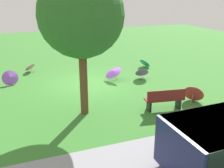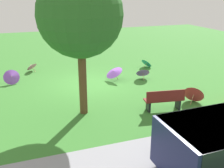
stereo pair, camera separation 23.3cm
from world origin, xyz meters
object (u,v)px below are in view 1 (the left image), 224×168
Objects in this scene: parasol_pink_0 at (29,67)px; parasol_purple_2 at (113,72)px; parasol_red_1 at (194,93)px; shade_tree at (81,15)px; parasol_purple_0 at (10,77)px; park_bench at (165,99)px; parasol_teal_0 at (145,63)px; parasol_purple_3 at (142,72)px.

parasol_pink_0 is 0.77× the size of parasol_purple_2.
shade_tree is at bearing -7.03° from parasol_red_1.
parasol_purple_0 is at bearing 60.82° from parasol_pink_0.
shade_tree is at bearing 103.93° from parasol_pink_0.
park_bench reaches higher than parasol_purple_0.
parasol_purple_0 is 2.26m from parasol_pink_0.
shade_tree is 8.15m from parasol_teal_0.
shade_tree is 5.87m from parasol_red_1.
shade_tree reaches higher than park_bench.
parasol_purple_2 reaches higher than parasol_purple_0.
parasol_purple_3 is (-6.81, 1.56, 0.02)m from parasol_purple_0.
parasol_purple_3 is at bearing 148.22° from parasol_pink_0.
parasol_pink_0 is at bearing -48.32° from parasol_red_1.
parasol_teal_0 is 3.33m from parasol_purple_2.
parasol_pink_0 is 0.99× the size of parasol_purple_3.
parasol_purple_3 is at bearing 57.81° from parasol_teal_0.
parasol_pink_0 is at bearing -76.07° from shade_tree.
parasol_purple_2 is at bearing 31.01° from parasol_teal_0.
parasol_purple_2 reaches higher than parasol_teal_0.
park_bench reaches higher than parasol_red_1.
park_bench is 1.63× the size of parasol_red_1.
parasol_teal_0 is at bearing -176.88° from parasol_purple_0.
parasol_teal_0 is 1.01× the size of parasol_purple_3.
shade_tree is 7.64m from parasol_pink_0.
parasol_pink_0 is at bearing -38.27° from parasol_purple_2.
parasol_pink_0 is (4.77, -7.48, -0.13)m from park_bench.
parasol_purple_2 is 4.56m from parasol_red_1.
shade_tree is 6.29× the size of parasol_purple_3.
parasol_purple_3 reaches higher than parasol_teal_0.
shade_tree is 5.29× the size of parasol_red_1.
parasol_purple_0 is at bearing -59.41° from shade_tree.
parasol_red_1 is at bearing 120.12° from parasol_purple_2.
park_bench is 4.29m from parasol_purple_2.
shade_tree is (3.13, -0.88, 3.34)m from park_bench.
shade_tree is 6.38m from parasol_purple_0.
parasol_purple_2 reaches higher than parasol_purple_3.
parasol_pink_0 is 5.24m from parasol_purple_2.
parasol_teal_0 is at bearing -95.69° from parasol_red_1.
parasol_teal_0 is 0.85× the size of parasol_red_1.
parasol_purple_2 is 1.08× the size of parasol_red_1.
parasol_teal_0 is at bearing -148.99° from parasol_purple_2.
park_bench is at bearing 69.69° from parasol_teal_0.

